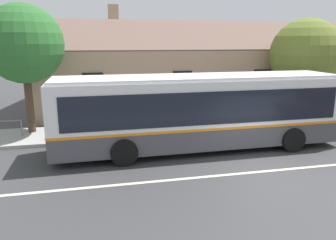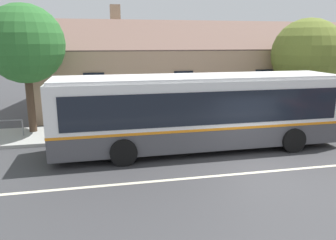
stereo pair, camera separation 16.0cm
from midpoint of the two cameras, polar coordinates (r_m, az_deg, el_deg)
name	(u,v)px [view 1 (the left image)]	position (r m, az deg, el deg)	size (l,w,h in m)	color
ground_plane	(266,171)	(12.03, 16.36, -8.56)	(300.00, 300.00, 0.00)	#38383A
sidewalk_far	(208,127)	(17.21, 6.80, -1.15)	(60.00, 3.00, 0.15)	#9E9E99
lane_divider_stripe	(266,171)	(12.03, 16.36, -8.54)	(60.00, 0.16, 0.01)	beige
community_building	(197,74)	(24.38, 4.82, 7.98)	(21.88, 10.34, 6.88)	tan
transit_bus	(199,110)	(13.51, 5.14, 1.73)	(11.86, 2.86, 3.08)	#47474C
bench_by_building	(71,127)	(15.77, -16.79, -1.17)	(1.58, 0.51, 0.94)	#4C4C4C
street_tree_primary	(303,57)	(20.40, 22.30, 10.07)	(3.97, 3.97, 5.69)	#4C3828
street_tree_secondary	(24,47)	(16.62, -24.06, 11.60)	(3.61, 3.61, 6.10)	#4C3828
bike_rack	(8,125)	(16.61, -26.28, -0.86)	(1.16, 0.06, 0.78)	slate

